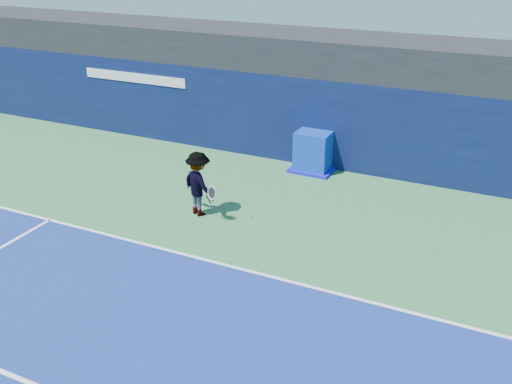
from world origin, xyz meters
TOP-DOWN VIEW (x-y plane):
  - ground at (0.00, 0.00)m, footprint 80.00×80.00m
  - baseline at (0.00, 3.00)m, footprint 24.00×0.10m
  - stadium_band at (0.00, 11.50)m, footprint 36.00×3.00m
  - back_wall_assembly at (-0.00, 10.50)m, footprint 36.00×1.03m
  - equipment_cart at (0.38, 9.74)m, footprint 1.43×1.43m
  - tennis_player at (-1.40, 5.15)m, footprint 1.45×1.12m
  - tennis_ball at (-0.36, 5.03)m, footprint 0.06×0.06m

SIDE VIEW (x-z plane):
  - ground at x=0.00m, z-range 0.00..0.00m
  - baseline at x=0.00m, z-range 0.01..0.01m
  - equipment_cart at x=0.38m, z-range -0.06..1.29m
  - tennis_player at x=-1.40m, z-range 0.00..1.87m
  - tennis_ball at x=-0.36m, z-range 1.17..1.23m
  - back_wall_assembly at x=0.00m, z-range 0.00..3.00m
  - stadium_band at x=0.00m, z-range 3.00..4.20m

